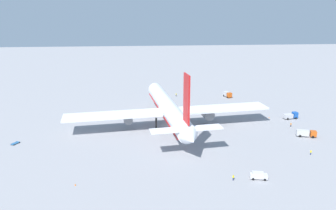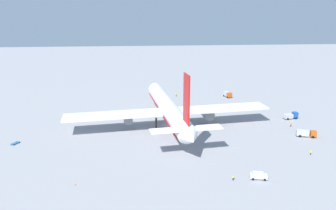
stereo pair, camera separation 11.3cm
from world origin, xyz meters
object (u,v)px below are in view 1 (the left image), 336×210
object	(u,v)px
ground_worker_4	(249,105)
traffic_cone_1	(75,184)
service_truck_1	(227,94)
baggage_cart_0	(15,143)
airliner	(169,108)
ground_worker_3	(176,95)
service_truck_2	(306,133)
ground_worker_1	(311,152)
traffic_cone_0	(269,117)
service_van	(259,175)
service_truck_0	(291,116)
ground_worker_2	(291,125)
ground_worker_0	(233,178)

from	to	relation	value
ground_worker_4	traffic_cone_1	world-z (taller)	ground_worker_4
service_truck_1	baggage_cart_0	size ratio (longest dim) A/B	1.72
airliner	ground_worker_3	world-z (taller)	airliner
service_truck_2	traffic_cone_1	world-z (taller)	service_truck_2
ground_worker_1	traffic_cone_0	size ratio (longest dim) A/B	3.01
service_van	service_truck_0	bearing A→B (deg)	-33.67
ground_worker_3	traffic_cone_0	xyz separation A→B (m)	(-39.63, -35.47, -0.61)
service_truck_0	baggage_cart_0	xyz separation A→B (m)	(-17.04, 106.80, -1.14)
ground_worker_2	ground_worker_4	size ratio (longest dim) A/B	1.01
airliner	service_truck_1	world-z (taller)	airliner
ground_worker_1	ground_worker_2	bearing A→B (deg)	-12.18
baggage_cart_0	service_van	bearing A→B (deg)	-112.32
service_truck_2	traffic_cone_0	bearing A→B (deg)	13.09
service_truck_1	service_van	size ratio (longest dim) A/B	1.19
baggage_cart_0	ground_worker_0	xyz separation A→B (m)	(-30.95, -67.86, 0.57)
service_truck_1	service_truck_2	xyz separation A→B (m)	(-57.12, -13.55, -0.17)
service_truck_1	ground_worker_0	world-z (taller)	service_truck_1
service_truck_0	baggage_cart_0	size ratio (longest dim) A/B	1.84
service_van	ground_worker_4	bearing A→B (deg)	-16.86
service_truck_2	baggage_cart_0	xyz separation A→B (m)	(2.75, 103.14, -1.11)
service_truck_1	ground_worker_3	bearing A→B (deg)	81.37
ground_worker_3	airliner	bearing A→B (deg)	169.76
traffic_cone_1	ground_worker_3	bearing A→B (deg)	-22.73
airliner	baggage_cart_0	bearing A→B (deg)	103.38
service_truck_2	ground_worker_2	xyz separation A→B (m)	(10.53, 0.63, -0.51)
service_van	baggage_cart_0	xyz separation A→B (m)	(30.77, 74.95, -0.77)
ground_worker_2	traffic_cone_1	xyz separation A→B (m)	(-37.54, 76.81, -0.60)
ground_worker_1	traffic_cone_1	world-z (taller)	ground_worker_1
service_truck_1	ground_worker_3	xyz separation A→B (m)	(4.09, 26.94, -0.67)
ground_worker_2	traffic_cone_0	distance (m)	11.91
ground_worker_3	traffic_cone_1	world-z (taller)	ground_worker_3
service_van	traffic_cone_0	bearing A→B (deg)	-25.04
ground_worker_4	traffic_cone_1	size ratio (longest dim) A/B	3.10
service_truck_1	ground_worker_1	world-z (taller)	service_truck_1
service_truck_0	service_van	xyz separation A→B (m)	(-47.81, 31.86, -0.38)
ground_worker_2	ground_worker_3	bearing A→B (deg)	38.19
service_truck_0	airliner	bearing A→B (deg)	94.46
ground_worker_0	ground_worker_3	size ratio (longest dim) A/B	0.95
service_van	ground_worker_1	size ratio (longest dim) A/B	3.00
airliner	ground_worker_1	bearing A→B (deg)	-125.61
service_truck_0	service_truck_1	bearing A→B (deg)	24.76
ground_worker_2	traffic_cone_0	size ratio (longest dim) A/B	3.12
ground_worker_0	ground_worker_3	world-z (taller)	ground_worker_3
baggage_cart_0	ground_worker_1	distance (m)	98.62
airliner	ground_worker_2	distance (m)	48.78
airliner	ground_worker_2	xyz separation A→B (m)	(-5.17, -48.08, -6.45)
service_truck_2	ground_worker_1	bearing A→B (deg)	157.62
service_truck_2	traffic_cone_0	size ratio (longest dim) A/B	12.97
airliner	ground_worker_2	world-z (taller)	airliner
service_van	ground_worker_2	distance (m)	47.39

